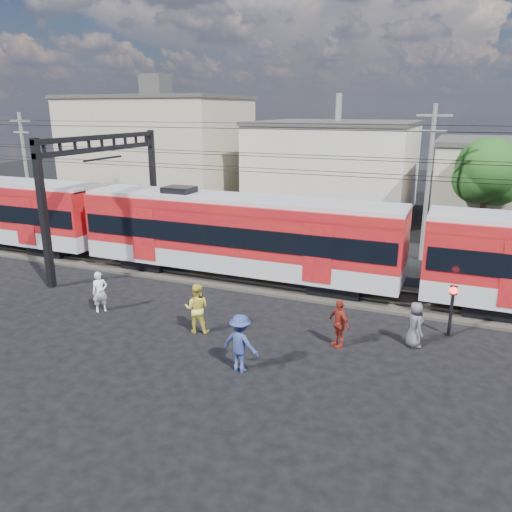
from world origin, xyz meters
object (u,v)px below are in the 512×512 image
Objects in this scene: commuter_train at (241,233)px; pedestrian_c at (240,343)px; crossing_signal at (452,301)px; pedestrian_a at (100,292)px.

pedestrian_c is at bearing -66.18° from commuter_train.
pedestrian_c is at bearing -138.74° from crossing_signal.
commuter_train reaches higher than pedestrian_c.
commuter_train reaches higher than crossing_signal.
crossing_signal reaches higher than pedestrian_c.
crossing_signal is (6.19, 5.43, 0.40)m from pedestrian_c.
pedestrian_c is (7.50, -2.31, 0.12)m from pedestrian_a.
crossing_signal is at bearing -36.43° from pedestrian_a.
commuter_train reaches higher than pedestrian_a.
crossing_signal is (13.69, 3.12, 0.52)m from pedestrian_a.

